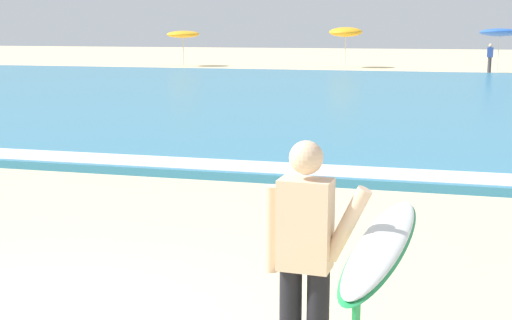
% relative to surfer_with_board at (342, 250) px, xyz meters
% --- Properties ---
extents(sea, '(120.00, 28.00, 0.14)m').
position_rel_surfer_with_board_xyz_m(sea, '(-2.57, 20.23, -0.96)').
color(sea, teal).
rests_on(sea, ground).
extents(surf_foam, '(120.00, 0.93, 0.01)m').
position_rel_surfer_with_board_xyz_m(surf_foam, '(-2.57, 6.83, -0.88)').
color(surf_foam, white).
rests_on(surf_foam, sea).
extents(surfer_with_board, '(1.01, 2.50, 1.73)m').
position_rel_surfer_with_board_xyz_m(surfer_with_board, '(0.00, 0.00, 0.00)').
color(surfer_with_board, black).
rests_on(surfer_with_board, ground).
extents(beach_umbrella_0, '(2.09, 2.10, 2.26)m').
position_rel_surfer_with_board_xyz_m(beach_umbrella_0, '(-15.75, 38.63, 0.99)').
color(beach_umbrella_0, beige).
rests_on(beach_umbrella_0, ground).
extents(beach_umbrella_1, '(2.04, 2.07, 2.52)m').
position_rel_surfer_with_board_xyz_m(beach_umbrella_1, '(-5.44, 39.68, 1.14)').
color(beach_umbrella_1, beige).
rests_on(beach_umbrella_1, ground).
extents(beach_umbrella_2, '(2.25, 2.27, 2.45)m').
position_rel_surfer_with_board_xyz_m(beach_umbrella_2, '(3.54, 39.21, 1.13)').
color(beach_umbrella_2, beige).
rests_on(beach_umbrella_2, ground).
extents(beachgoer_near_row_left, '(0.32, 0.20, 1.58)m').
position_rel_surfer_with_board_xyz_m(beachgoer_near_row_left, '(2.94, 36.50, -0.19)').
color(beachgoer_near_row_left, '#383842').
rests_on(beachgoer_near_row_left, ground).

